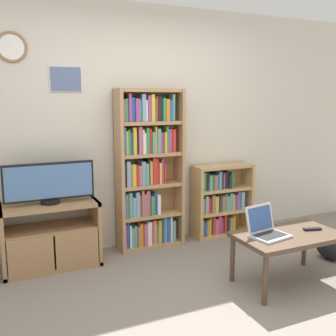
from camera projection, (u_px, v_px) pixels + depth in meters
The scene contains 10 objects.
ground_plane at pixel (219, 320), 2.91m from camera, with size 18.00×18.00×0.00m, color gray.
wall_back at pixel (135, 128), 4.27m from camera, with size 6.62×0.09×2.60m.
tv_stand at pixel (51, 235), 3.79m from camera, with size 0.91×0.44×0.63m.
television at pixel (49, 183), 3.69m from camera, with size 0.83×0.18×0.39m.
bookshelf_tall at pixel (147, 170), 4.24m from camera, with size 0.73×0.25×1.72m.
bookshelf_short at pixel (219, 201), 4.68m from camera, with size 0.73×0.26×0.85m.
coffee_table at pixel (288, 239), 3.43m from camera, with size 0.92×0.54×0.46m.
laptop at pixel (266, 229), 3.36m from camera, with size 0.35×0.32×0.25m.
remote_near_laptop at pixel (312, 229), 3.51m from camera, with size 0.17×0.08×0.02m.
cat at pixel (330, 247), 4.00m from camera, with size 0.26×0.48×0.28m.
Camera 1 is at (-1.45, -2.28, 1.62)m, focal length 42.00 mm.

